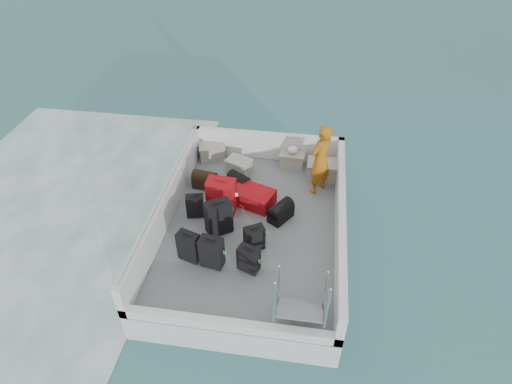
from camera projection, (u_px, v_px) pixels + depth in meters
The scene contains 23 objects.
ground at pixel (252, 246), 9.08m from camera, with size 160.00×160.00×0.00m, color #16454E.
wake_foam at pixel (42, 223), 9.63m from camera, with size 10.00×10.00×0.00m, color white.
ferry_hull at pixel (252, 236), 8.89m from camera, with size 3.60×5.00×0.60m, color silver.
deck at pixel (252, 225), 8.69m from camera, with size 3.30×4.70×0.02m, color slate.
deck_fittings at pixel (267, 224), 8.16m from camera, with size 3.60×5.00×0.90m.
suitcase_0 at pixel (189, 247), 7.78m from camera, with size 0.40×0.23×0.62m, color black.
suitcase_2 at pixel (195, 206), 8.74m from camera, with size 0.35×0.21×0.51m, color black.
suitcase_3 at pixel (212, 253), 7.66m from camera, with size 0.42×0.25×0.64m, color black.
suitcase_4 at pixel (219, 218), 8.30m from camera, with size 0.50×0.29×0.73m, color black.
suitcase_5 at pixel (221, 196), 8.77m from camera, with size 0.57×0.34×0.79m, color #A10C14.
suitcase_6 at pixel (249, 259), 7.61m from camera, with size 0.38×0.22×0.53m, color black.
suitcase_7 at pixel (254, 238), 8.01m from camera, with size 0.38×0.21×0.53m, color black.
suitcase_8 at pixel (253, 197), 9.10m from camera, with size 0.56×0.85×0.34m, color #A10C14.
duffel_0 at pixel (205, 181), 9.54m from camera, with size 0.53×0.30×0.32m, color black, non-canonical shape.
duffel_1 at pixel (239, 183), 9.48m from camera, with size 0.48×0.30×0.32m, color black, non-canonical shape.
duffel_2 at pixel (281, 213), 8.72m from camera, with size 0.54×0.30×0.32m, color black, non-canonical shape.
crate_0 at pixel (212, 152), 10.41m from camera, with size 0.59×0.41×0.35m, color #A29D8D.
crate_1 at pixel (239, 166), 9.98m from camera, with size 0.52×0.36×0.32m, color #A29D8D.
crate_2 at pixel (292, 160), 10.18m from camera, with size 0.55×0.38×0.33m, color #A29D8D.
crate_3 at pixel (322, 171), 9.79m from camera, with size 0.64×0.44×0.39m, color #A29D8D.
yellow_bag at pixel (325, 164), 10.14m from camera, with size 0.28×0.26×0.22m, color gold.
white_bag at pixel (293, 151), 10.02m from camera, with size 0.24×0.24×0.18m, color white.
passenger at pixel (320, 160), 9.03m from camera, with size 0.60×0.39×1.64m, color orange.
Camera 1 is at (1.02, -6.23, 6.63)m, focal length 30.00 mm.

